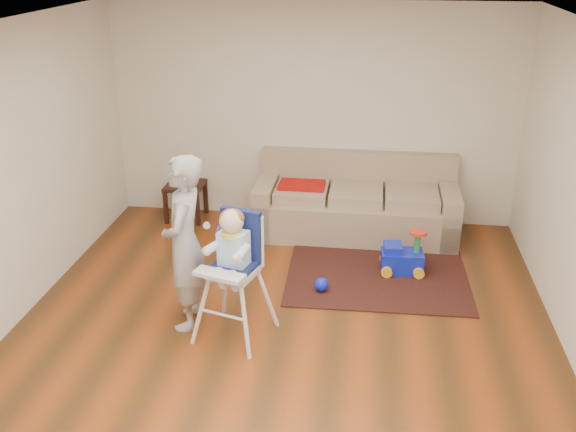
# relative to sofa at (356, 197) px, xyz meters

# --- Properties ---
(ground) EXTENTS (5.50, 5.50, 0.00)m
(ground) POSITION_rel_sofa_xyz_m (-0.57, -2.30, -0.47)
(ground) COLOR #4B2C12
(ground) RESTS_ON ground
(room_envelope) EXTENTS (5.04, 5.52, 2.72)m
(room_envelope) POSITION_rel_sofa_xyz_m (-0.57, -1.77, 1.41)
(room_envelope) COLOR silver
(room_envelope) RESTS_ON ground
(sofa) EXTENTS (2.41, 1.00, 0.93)m
(sofa) POSITION_rel_sofa_xyz_m (0.00, 0.00, 0.00)
(sofa) COLOR gray
(sofa) RESTS_ON ground
(side_table) EXTENTS (0.47, 0.47, 0.47)m
(side_table) POSITION_rel_sofa_xyz_m (-2.17, 0.17, -0.23)
(side_table) COLOR black
(side_table) RESTS_ON ground
(area_rug) EXTENTS (1.94, 1.48, 0.02)m
(area_rug) POSITION_rel_sofa_xyz_m (0.29, -1.12, -0.46)
(area_rug) COLOR black
(area_rug) RESTS_ON ground
(ride_on_toy) EXTENTS (0.46, 0.34, 0.49)m
(ride_on_toy) POSITION_rel_sofa_xyz_m (0.54, -0.97, -0.21)
(ride_on_toy) COLOR #1325DA
(ride_on_toy) RESTS_ON area_rug
(toy_ball) EXTENTS (0.15, 0.15, 0.15)m
(toy_ball) POSITION_rel_sofa_xyz_m (-0.28, -1.51, -0.38)
(toy_ball) COLOR #1325DA
(toy_ball) RESTS_ON area_rug
(high_chair) EXTENTS (0.71, 0.71, 1.24)m
(high_chair) POSITION_rel_sofa_xyz_m (-0.99, -2.37, 0.13)
(high_chair) COLOR silver
(high_chair) RESTS_ON ground
(adult) EXTENTS (0.44, 0.63, 1.65)m
(adult) POSITION_rel_sofa_xyz_m (-1.46, -2.23, 0.36)
(adult) COLOR #99999C
(adult) RESTS_ON ground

